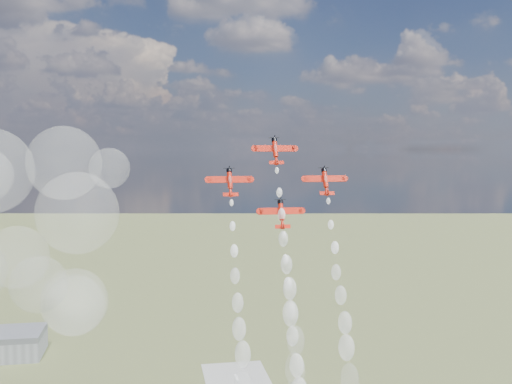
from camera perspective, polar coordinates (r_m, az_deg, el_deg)
The scene contains 7 objects.
plane_lead at distance 162.90m, azimuth 1.84°, elevation 3.98°, with size 11.28×5.63×7.49m.
plane_left at distance 157.00m, azimuth -2.51°, elevation 0.99°, with size 11.28×5.63×7.49m.
plane_right at distance 162.46m, azimuth 6.62°, elevation 1.07°, with size 11.28×5.63×7.49m.
plane_slot at distance 155.99m, azimuth 2.43°, elevation -2.04°, with size 11.28×5.63×7.49m.
smoke_trail_lead at distance 148.27m, azimuth 3.60°, elevation -14.34°, with size 5.61×28.82×55.18m.
smoke_trail_right at distance 151.22m, azimuth 9.03°, elevation -17.24°, with size 5.89×27.73×55.06m.
drifted_smoke_cloud at distance 171.75m, azimuth -19.95°, elevation -3.27°, with size 51.45×37.60×59.47m.
Camera 1 is at (-38.80, -141.43, 106.99)m, focal length 42.00 mm.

